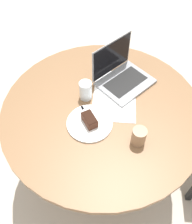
% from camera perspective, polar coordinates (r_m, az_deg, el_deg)
% --- Properties ---
extents(ground_plane, '(12.00, 12.00, 0.00)m').
position_cam_1_polar(ground_plane, '(2.14, 0.96, -11.74)').
color(ground_plane, '#B7AD9E').
extents(dining_table, '(1.17, 1.17, 0.74)m').
position_cam_1_polar(dining_table, '(1.60, 1.26, -1.96)').
color(dining_table, brown).
rests_on(dining_table, ground_plane).
extents(paper_document, '(0.47, 0.39, 0.00)m').
position_cam_1_polar(paper_document, '(1.58, 4.07, 3.78)').
color(paper_document, white).
rests_on(paper_document, dining_table).
extents(plate, '(0.25, 0.25, 0.01)m').
position_cam_1_polar(plate, '(1.44, -1.40, -2.44)').
color(plate, white).
rests_on(plate, dining_table).
extents(cake_slice, '(0.10, 0.11, 0.05)m').
position_cam_1_polar(cake_slice, '(1.42, -1.42, -1.70)').
color(cake_slice, '#472619').
rests_on(cake_slice, plate).
extents(fork, '(0.12, 0.15, 0.00)m').
position_cam_1_polar(fork, '(1.47, -2.24, -0.59)').
color(fork, silver).
rests_on(fork, plate).
extents(coffee_glass, '(0.08, 0.08, 0.10)m').
position_cam_1_polar(coffee_glass, '(1.36, 9.31, -5.25)').
color(coffee_glass, '#997556').
rests_on(coffee_glass, dining_table).
extents(water_glass, '(0.07, 0.07, 0.12)m').
position_cam_1_polar(water_glass, '(1.52, -2.27, 4.72)').
color(water_glass, silver).
rests_on(water_glass, dining_table).
extents(laptop, '(0.38, 0.35, 0.25)m').
position_cam_1_polar(laptop, '(1.64, 5.62, 7.82)').
color(laptop, gray).
rests_on(laptop, dining_table).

